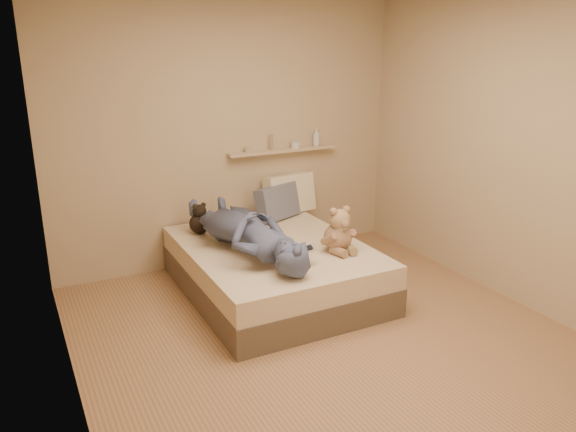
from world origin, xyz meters
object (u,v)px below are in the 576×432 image
dark_plush (200,220)px  pillow_grey (277,202)px  game_console (308,249)px  teddy_bear (339,233)px  person (247,231)px  pillow_cream (289,194)px  wall_shelf (283,150)px  bed (274,269)px

dark_plush → pillow_grey: (0.86, 0.09, 0.04)m
game_console → dark_plush: size_ratio=0.58×
teddy_bear → pillow_grey: 1.08m
person → game_console: bearing=114.7°
dark_plush → pillow_grey: bearing=5.9°
person → teddy_bear: bearing=147.2°
game_console → person: size_ratio=0.11×
game_console → pillow_cream: 1.49m
dark_plush → wall_shelf: 1.19m
game_console → teddy_bear: 0.43m
dark_plush → person: person is taller
dark_plush → bed: bearing=-51.5°
teddy_bear → wall_shelf: (0.12, 1.30, 0.48)m
bed → pillow_grey: 0.88m
dark_plush → person: 0.68m
bed → wall_shelf: bearing=58.8°
teddy_bear → dark_plush: bearing=132.5°
dark_plush → pillow_cream: 1.09m
person → pillow_grey: bearing=-137.9°
game_console → pillow_cream: pillow_cream is taller
bed → wall_shelf: (0.55, 0.91, 0.88)m
dark_plush → pillow_cream: (1.07, 0.23, 0.07)m
dark_plush → wall_shelf: wall_shelf is taller
wall_shelf → game_console: bearing=-109.3°
teddy_bear → pillow_grey: (-0.05, 1.08, 0.00)m
bed → game_console: size_ratio=11.02×
game_console → dark_plush: (-0.52, 1.16, -0.01)m
bed → game_console: (0.04, -0.55, 0.37)m
pillow_grey → wall_shelf: wall_shelf is taller
dark_plush → pillow_cream: pillow_cream is taller
teddy_bear → pillow_cream: (0.15, 1.22, 0.03)m
teddy_bear → dark_plush: (-0.91, 1.00, -0.04)m
pillow_cream → teddy_bear: bearing=-97.2°
wall_shelf → pillow_cream: bearing=-65.3°
teddy_bear → wall_shelf: bearing=84.8°
pillow_grey → wall_shelf: size_ratio=0.42×
pillow_cream → wall_shelf: size_ratio=0.46×
game_console → wall_shelf: wall_shelf is taller
teddy_bear → wall_shelf: 1.39m
game_console → person: person is taller
bed → dark_plush: size_ratio=6.35×
bed → game_console: bearing=-86.2°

